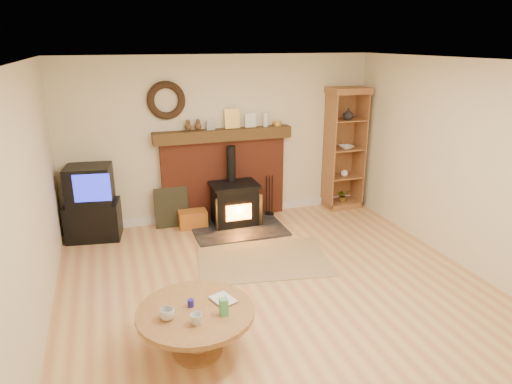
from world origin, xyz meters
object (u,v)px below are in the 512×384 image
object	(u,v)px
tv_unit	(92,204)
wood_stove	(235,206)
curio_cabinet	(344,149)
coffee_table	(196,318)

from	to	relation	value
tv_unit	wood_stove	bearing A→B (deg)	-5.37
wood_stove	curio_cabinet	xyz separation A→B (m)	(2.03, 0.29, 0.70)
wood_stove	coffee_table	bearing A→B (deg)	-112.42
coffee_table	curio_cabinet	bearing A→B (deg)	44.62
tv_unit	curio_cabinet	world-z (taller)	curio_cabinet
wood_stove	tv_unit	distance (m)	2.13
wood_stove	tv_unit	size ratio (longest dim) A/B	1.27
tv_unit	curio_cabinet	xyz separation A→B (m)	(4.14, 0.09, 0.51)
wood_stove	curio_cabinet	world-z (taller)	curio_cabinet
coffee_table	wood_stove	bearing A→B (deg)	67.58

